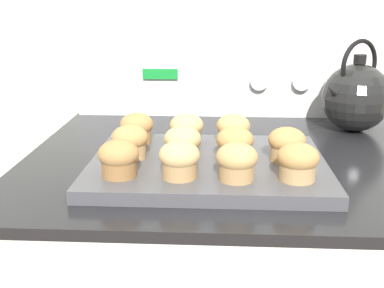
% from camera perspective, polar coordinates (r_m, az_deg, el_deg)
% --- Properties ---
extents(control_panel, '(0.78, 0.07, 0.19)m').
position_cam_1_polar(control_panel, '(1.25, 4.61, 7.75)').
color(control_panel, white).
rests_on(control_panel, stove_range).
extents(muffin_pan, '(0.41, 0.32, 0.02)m').
position_cam_1_polar(muffin_pan, '(0.85, 1.91, -2.54)').
color(muffin_pan, '#4C4C51').
rests_on(muffin_pan, stove_range).
extents(muffin_r0_c0, '(0.06, 0.06, 0.06)m').
position_cam_1_polar(muffin_r0_c0, '(0.76, -8.69, -1.68)').
color(muffin_r0_c0, olive).
rests_on(muffin_r0_c0, muffin_pan).
extents(muffin_r0_c1, '(0.06, 0.06, 0.06)m').
position_cam_1_polar(muffin_r0_c1, '(0.75, -1.51, -1.84)').
color(muffin_r0_c1, tan).
rests_on(muffin_r0_c1, muffin_pan).
extents(muffin_r0_c2, '(0.06, 0.06, 0.06)m').
position_cam_1_polar(muffin_r0_c2, '(0.74, 5.40, -2.07)').
color(muffin_r0_c2, tan).
rests_on(muffin_r0_c2, muffin_pan).
extents(muffin_r0_c3, '(0.06, 0.06, 0.06)m').
position_cam_1_polar(muffin_r0_c3, '(0.76, 12.44, -2.05)').
color(muffin_r0_c3, tan).
rests_on(muffin_r0_c3, muffin_pan).
extents(muffin_r1_c0, '(0.06, 0.06, 0.06)m').
position_cam_1_polar(muffin_r1_c0, '(0.85, -7.37, 0.29)').
color(muffin_r1_c0, tan).
rests_on(muffin_r1_c0, muffin_pan).
extents(muffin_r1_c1, '(0.06, 0.06, 0.06)m').
position_cam_1_polar(muffin_r1_c1, '(0.83, -1.12, 0.14)').
color(muffin_r1_c1, tan).
rests_on(muffin_r1_c1, muffin_pan).
extents(muffin_r1_c2, '(0.06, 0.06, 0.06)m').
position_cam_1_polar(muffin_r1_c2, '(0.83, 4.94, 0.06)').
color(muffin_r1_c2, tan).
rests_on(muffin_r1_c2, muffin_pan).
extents(muffin_r1_c3, '(0.06, 0.06, 0.06)m').
position_cam_1_polar(muffin_r1_c3, '(0.84, 11.17, 0.00)').
color(muffin_r1_c3, tan).
rests_on(muffin_r1_c3, muffin_pan).
extents(muffin_r2_c0, '(0.06, 0.06, 0.06)m').
position_cam_1_polar(muffin_r2_c0, '(0.94, -6.56, 1.91)').
color(muffin_r2_c0, '#A37A4C').
rests_on(muffin_r2_c0, muffin_pan).
extents(muffin_r2_c1, '(0.06, 0.06, 0.06)m').
position_cam_1_polar(muffin_r2_c1, '(0.92, -0.64, 1.82)').
color(muffin_r2_c1, olive).
rests_on(muffin_r2_c1, muffin_pan).
extents(muffin_r2_c2, '(0.06, 0.06, 0.06)m').
position_cam_1_polar(muffin_r2_c2, '(0.92, 4.73, 1.75)').
color(muffin_r2_c2, tan).
rests_on(muffin_r2_c2, muffin_pan).
extents(tea_kettle, '(0.17, 0.15, 0.21)m').
position_cam_1_polar(tea_kettle, '(1.15, 18.84, 5.36)').
color(tea_kettle, black).
rests_on(tea_kettle, stove_range).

